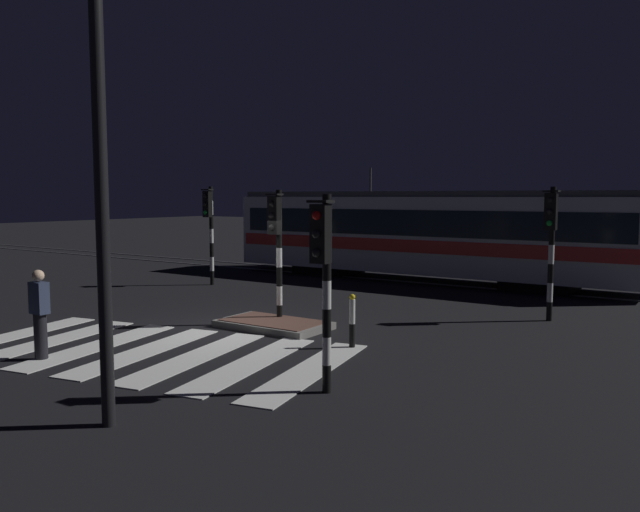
{
  "coord_description": "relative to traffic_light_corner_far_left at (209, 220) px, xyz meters",
  "views": [
    {
      "loc": [
        9.77,
        -10.84,
        3.08
      ],
      "look_at": [
        -0.11,
        3.88,
        1.4
      ],
      "focal_mm": 35.63,
      "sensor_mm": 36.0,
      "label": 1
    }
  ],
  "objects": [
    {
      "name": "traffic_light_median_centre",
      "position": [
        6.08,
        -4.08,
        -0.12
      ],
      "size": [
        0.36,
        0.42,
        3.23
      ],
      "color": "black",
      "rests_on": "ground"
    },
    {
      "name": "rail_far",
      "position": [
        5.54,
        5.92,
        -2.23
      ],
      "size": [
        80.0,
        0.12,
        0.03
      ],
      "primitive_type": "cube",
      "color": "#59595E",
      "rests_on": "ground"
    },
    {
      "name": "tram",
      "position": [
        5.66,
        5.2,
        -0.5
      ],
      "size": [
        15.24,
        2.58,
        4.15
      ],
      "color": "silver",
      "rests_on": "ground"
    },
    {
      "name": "rail_near",
      "position": [
        5.54,
        4.48,
        -2.23
      ],
      "size": [
        80.0,
        0.12,
        0.03
      ],
      "primitive_type": "cube",
      "color": "#59595E",
      "rests_on": "ground"
    },
    {
      "name": "street_lamp_near_kerb",
      "position": [
        8.33,
        -10.93,
        2.35
      ],
      "size": [
        0.44,
        1.21,
        7.27
      ],
      "color": "black",
      "rests_on": "ground"
    },
    {
      "name": "bollard_island_edge",
      "position": [
        8.8,
        -5.1,
        -1.69
      ],
      "size": [
        0.12,
        0.12,
        1.11
      ],
      "color": "black",
      "rests_on": "ground"
    },
    {
      "name": "traffic_light_corner_far_left",
      "position": [
        0.0,
        0.0,
        0.0
      ],
      "size": [
        0.36,
        0.42,
        3.41
      ],
      "color": "black",
      "rests_on": "ground"
    },
    {
      "name": "traffic_light_corner_far_right",
      "position": [
        11.39,
        -0.04,
        -0.06
      ],
      "size": [
        0.36,
        0.42,
        3.31
      ],
      "color": "black",
      "rests_on": "ground"
    },
    {
      "name": "crosswalk_zebra",
      "position": [
        5.54,
        -7.65,
        -2.24
      ],
      "size": [
        8.52,
        5.66,
        0.02
      ],
      "color": "silver",
      "rests_on": "ground"
    },
    {
      "name": "traffic_light_corner_near_right",
      "position": [
        9.97,
        -7.93,
        -0.2
      ],
      "size": [
        0.36,
        0.42,
        3.11
      ],
      "color": "black",
      "rests_on": "ground"
    },
    {
      "name": "pedestrian_waiting_at_kerb",
      "position": [
        4.39,
        -9.16,
        -1.37
      ],
      "size": [
        0.36,
        0.24,
        1.71
      ],
      "color": "black",
      "rests_on": "ground"
    },
    {
      "name": "traffic_island",
      "position": [
        6.25,
        -4.44,
        -2.16
      ],
      "size": [
        2.57,
        1.45,
        0.18
      ],
      "color": "slate",
      "rests_on": "ground"
    },
    {
      "name": "ground_plane",
      "position": [
        5.54,
        -5.14,
        -2.25
      ],
      "size": [
        120.0,
        120.0,
        0.0
      ],
      "primitive_type": "plane",
      "color": "black"
    }
  ]
}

